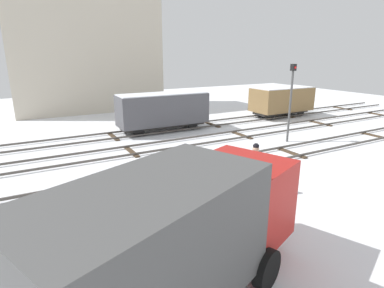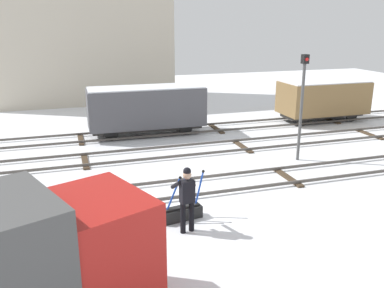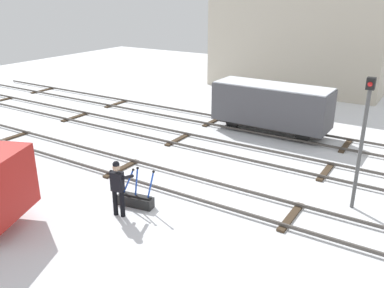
{
  "view_description": "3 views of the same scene",
  "coord_description": "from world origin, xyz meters",
  "views": [
    {
      "loc": [
        -8.18,
        -10.86,
        4.89
      ],
      "look_at": [
        -1.38,
        1.51,
        0.8
      ],
      "focal_mm": 29.36,
      "sensor_mm": 36.0,
      "label": 1
    },
    {
      "loc": [
        -4.11,
        -12.59,
        5.6
      ],
      "look_at": [
        0.14,
        1.02,
        1.33
      ],
      "focal_mm": 38.71,
      "sensor_mm": 36.0,
      "label": 2
    },
    {
      "loc": [
        6.82,
        -11.13,
        6.69
      ],
      "look_at": [
        -0.75,
        0.91,
        1.36
      ],
      "focal_mm": 37.97,
      "sensor_mm": 36.0,
      "label": 3
    }
  ],
  "objects": [
    {
      "name": "track_siding_far",
      "position": [
        0.0,
        7.48,
        0.11
      ],
      "size": [
        44.0,
        1.94,
        0.18
      ],
      "color": "#4C4742",
      "rests_on": "ground_plane"
    },
    {
      "name": "delivery_truck",
      "position": [
        -5.87,
        -6.17,
        1.62
      ],
      "size": [
        6.48,
        4.29,
        2.86
      ],
      "rotation": [
        0.0,
        0.0,
        0.38
      ],
      "color": "#B21E19",
      "rests_on": "ground_plane"
    },
    {
      "name": "freight_car_near_switch",
      "position": [
        10.02,
        7.48,
        1.35
      ],
      "size": [
        4.87,
        2.3,
        2.33
      ],
      "rotation": [
        0.0,
        0.0,
        0.0
      ],
      "color": "#2D2B28",
      "rests_on": "ground_plane"
    },
    {
      "name": "track_siding_near",
      "position": [
        0.0,
        4.07,
        0.11
      ],
      "size": [
        44.0,
        1.94,
        0.18
      ],
      "color": "#4C4742",
      "rests_on": "ground_plane"
    },
    {
      "name": "track_main_line",
      "position": [
        0.0,
        0.0,
        0.11
      ],
      "size": [
        44.0,
        1.94,
        0.18
      ],
      "color": "#4C4742",
      "rests_on": "ground_plane"
    },
    {
      "name": "switch_lever_frame",
      "position": [
        -1.12,
        -2.01,
        0.25
      ],
      "size": [
        1.39,
        0.56,
        1.45
      ],
      "rotation": [
        0.0,
        0.0,
        0.17
      ],
      "color": "black",
      "rests_on": "ground_plane"
    },
    {
      "name": "freight_car_mid_siding",
      "position": [
        -0.23,
        7.48,
        1.41
      ],
      "size": [
        5.78,
        2.0,
        2.46
      ],
      "rotation": [
        0.0,
        0.0,
        -0.01
      ],
      "color": "#2D2B28",
      "rests_on": "ground_plane"
    },
    {
      "name": "rail_worker",
      "position": [
        -1.18,
        -2.73,
        1.08
      ],
      "size": [
        0.61,
        0.77,
        1.88
      ],
      "rotation": [
        0.0,
        0.0,
        0.17
      ],
      "color": "black",
      "rests_on": "ground_plane"
    },
    {
      "name": "signal_post",
      "position": [
        4.99,
        1.74,
        2.62
      ],
      "size": [
        0.24,
        0.32,
        4.34
      ],
      "color": "#4C4C4C",
      "rests_on": "ground_plane"
    },
    {
      "name": "ground_plane",
      "position": [
        0.0,
        0.0,
        0.0
      ],
      "size": [
        60.0,
        60.0,
        0.0
      ],
      "primitive_type": "plane",
      "color": "white"
    },
    {
      "name": "apartment_building",
      "position": [
        -2.6,
        18.23,
        5.15
      ],
      "size": [
        12.38,
        5.12,
        10.28
      ],
      "color": "beige",
      "rests_on": "ground_plane"
    }
  ]
}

